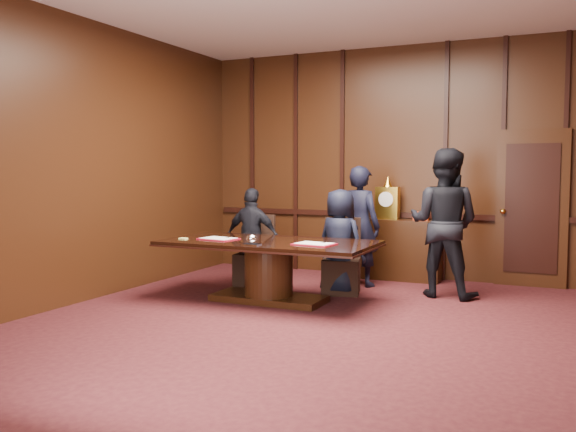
{
  "coord_description": "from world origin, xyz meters",
  "views": [
    {
      "loc": [
        2.42,
        -5.65,
        1.63
      ],
      "look_at": [
        -0.78,
        1.36,
        1.05
      ],
      "focal_mm": 38.0,
      "sensor_mm": 36.0,
      "label": 1
    }
  ],
  "objects_px": {
    "conference_table": "(269,261)",
    "signatory_left": "(252,237)",
    "witness_right": "(444,223)",
    "sideboard": "(387,246)",
    "witness_left": "(360,226)",
    "signatory_right": "(340,242)"
  },
  "relations": [
    {
      "from": "sideboard",
      "to": "witness_right",
      "type": "bearing_deg",
      "value": -44.15
    },
    {
      "from": "signatory_right",
      "to": "witness_right",
      "type": "relative_size",
      "value": 0.73
    },
    {
      "from": "signatory_left",
      "to": "witness_left",
      "type": "distance_m",
      "value": 1.53
    },
    {
      "from": "conference_table",
      "to": "witness_left",
      "type": "bearing_deg",
      "value": 64.58
    },
    {
      "from": "witness_left",
      "to": "witness_right",
      "type": "relative_size",
      "value": 0.89
    },
    {
      "from": "signatory_left",
      "to": "signatory_right",
      "type": "bearing_deg",
      "value": 179.08
    },
    {
      "from": "signatory_left",
      "to": "witness_left",
      "type": "height_order",
      "value": "witness_left"
    },
    {
      "from": "witness_left",
      "to": "signatory_left",
      "type": "bearing_deg",
      "value": 45.51
    },
    {
      "from": "witness_right",
      "to": "signatory_left",
      "type": "bearing_deg",
      "value": 17.46
    },
    {
      "from": "sideboard",
      "to": "signatory_left",
      "type": "distance_m",
      "value": 2.1
    },
    {
      "from": "signatory_right",
      "to": "conference_table",
      "type": "bearing_deg",
      "value": 65.15
    },
    {
      "from": "sideboard",
      "to": "conference_table",
      "type": "bearing_deg",
      "value": -112.2
    },
    {
      "from": "signatory_left",
      "to": "witness_left",
      "type": "relative_size",
      "value": 0.82
    },
    {
      "from": "signatory_right",
      "to": "signatory_left",
      "type": "bearing_deg",
      "value": 14.25
    },
    {
      "from": "witness_right",
      "to": "sideboard",
      "type": "bearing_deg",
      "value": -36.14
    },
    {
      "from": "conference_table",
      "to": "signatory_left",
      "type": "height_order",
      "value": "signatory_left"
    },
    {
      "from": "conference_table",
      "to": "signatory_right",
      "type": "height_order",
      "value": "signatory_right"
    },
    {
      "from": "conference_table",
      "to": "signatory_left",
      "type": "xyz_separation_m",
      "value": [
        -0.65,
        0.8,
        0.18
      ]
    },
    {
      "from": "sideboard",
      "to": "signatory_right",
      "type": "bearing_deg",
      "value": -100.11
    },
    {
      "from": "conference_table",
      "to": "witness_left",
      "type": "xyz_separation_m",
      "value": [
        0.71,
        1.49,
        0.34
      ]
    },
    {
      "from": "conference_table",
      "to": "signatory_right",
      "type": "bearing_deg",
      "value": 50.91
    },
    {
      "from": "sideboard",
      "to": "witness_left",
      "type": "bearing_deg",
      "value": -105.06
    }
  ]
}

